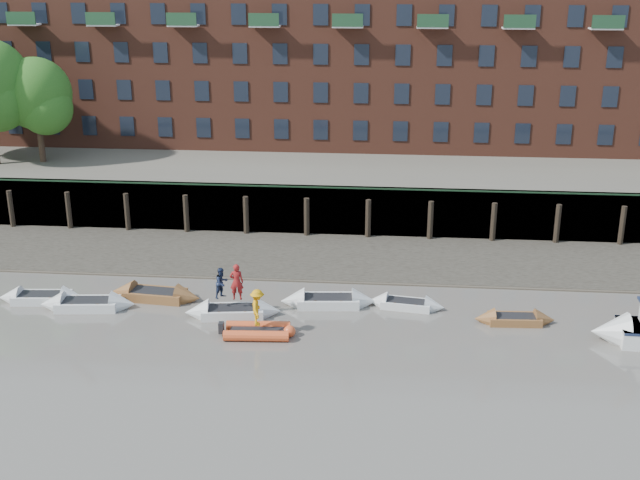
# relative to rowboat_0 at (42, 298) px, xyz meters

# --- Properties ---
(ground) EXTENTS (220.00, 220.00, 0.00)m
(ground) POSITION_rel_rowboat_0_xyz_m (14.88, -9.89, -0.23)
(ground) COLOR #66615A
(ground) RESTS_ON ground
(foreshore) EXTENTS (110.00, 8.00, 0.50)m
(foreshore) POSITION_rel_rowboat_0_xyz_m (14.88, 8.11, -0.23)
(foreshore) COLOR #3D382F
(foreshore) RESTS_ON ground
(mud_band) EXTENTS (110.00, 1.60, 0.10)m
(mud_band) POSITION_rel_rowboat_0_xyz_m (14.88, 4.71, -0.23)
(mud_band) COLOR #4C4336
(mud_band) RESTS_ON ground
(river_wall) EXTENTS (110.00, 1.23, 3.30)m
(river_wall) POSITION_rel_rowboat_0_xyz_m (14.88, 12.49, 1.36)
(river_wall) COLOR #2D2A26
(river_wall) RESTS_ON ground
(bank_terrace) EXTENTS (110.00, 28.00, 3.20)m
(bank_terrace) POSITION_rel_rowboat_0_xyz_m (14.88, 26.11, 1.37)
(bank_terrace) COLOR #5E594D
(bank_terrace) RESTS_ON ground
(apartment_terrace) EXTENTS (80.60, 15.56, 20.98)m
(apartment_terrace) POSITION_rel_rowboat_0_xyz_m (14.88, 27.10, 12.59)
(apartment_terrace) COLOR brown
(apartment_terrace) RESTS_ON bank_terrace
(rowboat_0) EXTENTS (4.65, 1.70, 1.32)m
(rowboat_0) POSITION_rel_rowboat_0_xyz_m (0.00, 0.00, 0.00)
(rowboat_0) COLOR silver
(rowboat_0) RESTS_ON ground
(rowboat_1) EXTENTS (5.03, 1.91, 1.42)m
(rowboat_1) POSITION_rel_rowboat_0_xyz_m (2.75, -0.65, 0.02)
(rowboat_1) COLOR silver
(rowboat_1) RESTS_ON ground
(rowboat_2) EXTENTS (5.08, 1.93, 1.44)m
(rowboat_2) POSITION_rel_rowboat_0_xyz_m (5.91, 0.87, 0.02)
(rowboat_2) COLOR brown
(rowboat_2) RESTS_ON ground
(rowboat_3) EXTENTS (5.00, 2.04, 1.41)m
(rowboat_3) POSITION_rel_rowboat_0_xyz_m (10.45, -0.89, 0.02)
(rowboat_3) COLOR silver
(rowboat_3) RESTS_ON ground
(rowboat_4) EXTENTS (5.10, 1.87, 1.45)m
(rowboat_4) POSITION_rel_rowboat_0_xyz_m (15.17, 0.86, 0.02)
(rowboat_4) COLOR silver
(rowboat_4) RESTS_ON ground
(rowboat_5) EXTENTS (4.12, 1.74, 1.16)m
(rowboat_5) POSITION_rel_rowboat_0_xyz_m (19.24, 0.96, -0.03)
(rowboat_5) COLOR silver
(rowboat_5) RESTS_ON ground
(rowboat_6) EXTENTS (4.04, 1.34, 1.16)m
(rowboat_6) POSITION_rel_rowboat_0_xyz_m (24.61, -0.44, -0.03)
(rowboat_6) COLOR brown
(rowboat_6) RESTS_ON ground
(rib_tender) EXTENTS (3.46, 1.80, 0.59)m
(rib_tender) POSITION_rel_rowboat_0_xyz_m (12.19, -3.00, 0.02)
(rib_tender) COLOR #E25326
(rib_tender) RESTS_ON ground
(person_rower_a) EXTENTS (0.73, 0.52, 1.90)m
(person_rower_a) POSITION_rel_rowboat_0_xyz_m (10.69, -0.88, 1.66)
(person_rower_a) COLOR maroon
(person_rower_a) RESTS_ON rowboat_3
(person_rower_b) EXTENTS (0.94, 0.98, 1.60)m
(person_rower_b) POSITION_rel_rowboat_0_xyz_m (9.90, -0.73, 1.51)
(person_rower_b) COLOR #19233F
(person_rower_b) RESTS_ON rowboat_3
(person_rib_crew) EXTENTS (0.81, 1.25, 1.82)m
(person_rib_crew) POSITION_rel_rowboat_0_xyz_m (12.08, -2.94, 1.23)
(person_rib_crew) COLOR orange
(person_rib_crew) RESTS_ON rib_tender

